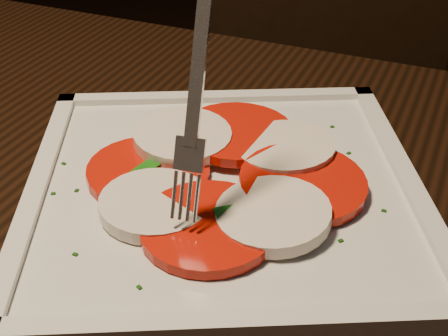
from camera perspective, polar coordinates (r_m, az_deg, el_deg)
The scene contains 4 objects.
chair at distance 1.08m, azimuth 9.20°, elevation 4.87°, with size 0.50×0.50×0.93m.
plate at distance 0.49m, azimuth 0.00°, elevation -2.21°, with size 0.30×0.30×0.01m, color silver.
caprese_salad at distance 0.48m, azimuth 0.00°, elevation -0.63°, with size 0.26×0.26×0.02m.
fork at distance 0.41m, azimuth -2.09°, elevation 8.36°, with size 0.03×0.08×0.17m, color white, non-canonical shape.
Camera 1 is at (0.10, -0.54, 1.04)m, focal length 50.00 mm.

